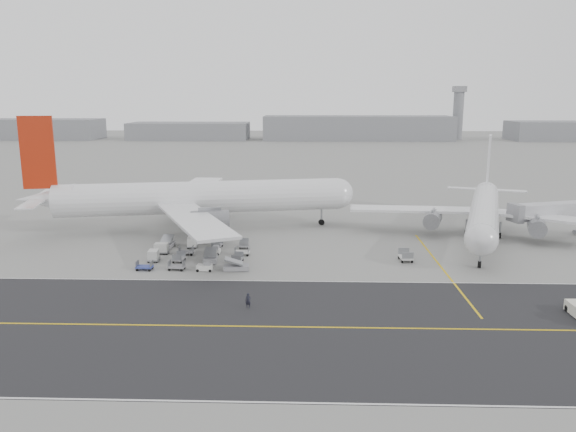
{
  "coord_description": "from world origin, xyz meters",
  "views": [
    {
      "loc": [
        9.5,
        -76.37,
        25.08
      ],
      "look_at": [
        6.74,
        12.0,
        6.24
      ],
      "focal_mm": 35.0,
      "sensor_mm": 36.0,
      "label": 1
    }
  ],
  "objects_px": {
    "airliner_a": "(193,198)",
    "airliner_b": "(484,211)",
    "ground_crew_a": "(248,301)",
    "control_tower": "(458,112)",
    "jet_bridge": "(553,213)"
  },
  "relations": [
    {
      "from": "airliner_b",
      "to": "ground_crew_a",
      "type": "height_order",
      "value": "airliner_b"
    },
    {
      "from": "airliner_a",
      "to": "ground_crew_a",
      "type": "distance_m",
      "value": 43.31
    },
    {
      "from": "control_tower",
      "to": "jet_bridge",
      "type": "bearing_deg",
      "value": -100.75
    },
    {
      "from": "control_tower",
      "to": "airliner_a",
      "type": "distance_m",
      "value": 262.19
    },
    {
      "from": "airliner_b",
      "to": "airliner_a",
      "type": "bearing_deg",
      "value": -166.26
    },
    {
      "from": "control_tower",
      "to": "ground_crew_a",
      "type": "xyz_separation_m",
      "value": [
        -97.33,
        -277.37,
        -15.32
      ]
    },
    {
      "from": "airliner_a",
      "to": "jet_bridge",
      "type": "distance_m",
      "value": 66.29
    },
    {
      "from": "control_tower",
      "to": "airliner_b",
      "type": "height_order",
      "value": "control_tower"
    },
    {
      "from": "airliner_a",
      "to": "ground_crew_a",
      "type": "relative_size",
      "value": 33.46
    },
    {
      "from": "control_tower",
      "to": "jet_bridge",
      "type": "distance_m",
      "value": 245.4
    },
    {
      "from": "airliner_a",
      "to": "airliner_b",
      "type": "xyz_separation_m",
      "value": [
        53.72,
        -4.22,
        -1.31
      ]
    },
    {
      "from": "jet_bridge",
      "to": "airliner_b",
      "type": "bearing_deg",
      "value": 164.64
    },
    {
      "from": "airliner_b",
      "to": "jet_bridge",
      "type": "relative_size",
      "value": 2.76
    },
    {
      "from": "airliner_a",
      "to": "airliner_b",
      "type": "distance_m",
      "value": 53.9
    },
    {
      "from": "airliner_a",
      "to": "ground_crew_a",
      "type": "xyz_separation_m",
      "value": [
        14.54,
        -40.45,
        -5.34
      ]
    }
  ]
}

